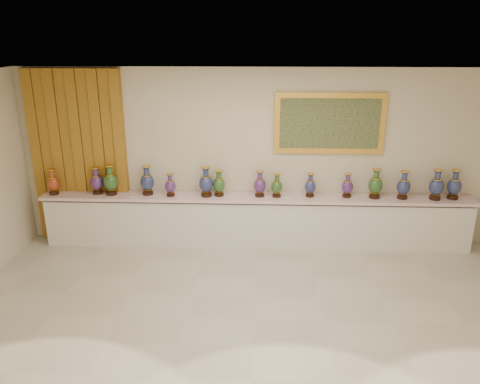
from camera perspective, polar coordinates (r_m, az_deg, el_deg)
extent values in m
plane|color=beige|center=(6.26, 1.72, -15.29)|extent=(8.00, 8.00, 0.00)
plane|color=beige|center=(7.94, 2.06, 4.15)|extent=(8.00, 0.00, 8.00)
plane|color=white|center=(5.21, 2.05, 13.17)|extent=(8.00, 8.00, 0.00)
cube|color=#B38326|center=(8.46, -18.98, 4.05)|extent=(1.64, 0.14, 2.95)
cube|color=gold|center=(7.86, 10.85, 8.21)|extent=(1.80, 0.06, 1.00)
cube|color=#20341A|center=(7.82, 10.88, 8.16)|extent=(1.62, 0.02, 0.82)
cube|color=white|center=(8.08, 1.96, -3.80)|extent=(7.20, 0.42, 0.81)
cube|color=#F5CFD6|center=(7.89, 2.00, -0.70)|extent=(7.28, 0.48, 0.05)
cylinder|color=black|center=(8.58, -21.70, -0.11)|extent=(0.16, 0.16, 0.04)
cone|color=gold|center=(8.57, -21.74, 0.20)|extent=(0.14, 0.14, 0.03)
ellipsoid|color=maroon|center=(8.53, -21.84, 0.98)|extent=(0.26, 0.26, 0.26)
cylinder|color=gold|center=(8.50, -21.93, 1.68)|extent=(0.14, 0.14, 0.01)
cylinder|color=maroon|center=(8.49, -21.97, 2.04)|extent=(0.08, 0.08, 0.09)
cone|color=maroon|center=(8.47, -22.02, 2.46)|extent=(0.14, 0.14, 0.03)
cylinder|color=gold|center=(8.47, -22.04, 2.57)|extent=(0.15, 0.15, 0.01)
cylinder|color=black|center=(8.37, -16.95, -0.04)|extent=(0.16, 0.16, 0.05)
cone|color=gold|center=(8.35, -16.98, 0.29)|extent=(0.14, 0.14, 0.03)
ellipsoid|color=#260C4D|center=(8.31, -17.07, 1.13)|extent=(0.24, 0.24, 0.27)
cylinder|color=gold|center=(8.28, -17.14, 1.89)|extent=(0.15, 0.15, 0.01)
cylinder|color=#260C4D|center=(8.26, -17.18, 2.28)|extent=(0.09, 0.09, 0.10)
cone|color=#260C4D|center=(8.25, -17.23, 2.72)|extent=(0.15, 0.15, 0.04)
cylinder|color=gold|center=(8.24, -17.24, 2.84)|extent=(0.15, 0.15, 0.01)
cylinder|color=black|center=(8.25, -15.39, -0.12)|extent=(0.18, 0.18, 0.05)
cone|color=gold|center=(8.24, -15.42, 0.25)|extent=(0.16, 0.16, 0.03)
ellipsoid|color=black|center=(8.19, -15.51, 1.20)|extent=(0.27, 0.27, 0.30)
cylinder|color=gold|center=(8.16, -15.59, 2.05)|extent=(0.16, 0.16, 0.01)
cylinder|color=black|center=(8.14, -15.63, 2.49)|extent=(0.10, 0.10, 0.11)
cone|color=black|center=(8.12, -15.67, 2.99)|extent=(0.16, 0.16, 0.04)
cylinder|color=gold|center=(8.12, -15.68, 3.13)|extent=(0.17, 0.17, 0.01)
cylinder|color=black|center=(8.12, -11.15, -0.12)|extent=(0.18, 0.18, 0.05)
cone|color=gold|center=(8.10, -11.18, 0.25)|extent=(0.16, 0.16, 0.03)
ellipsoid|color=#0B143F|center=(8.06, -11.24, 1.19)|extent=(0.28, 0.28, 0.29)
cylinder|color=gold|center=(8.02, -11.29, 2.03)|extent=(0.16, 0.16, 0.01)
cylinder|color=#0B143F|center=(8.00, -11.32, 2.47)|extent=(0.09, 0.09, 0.11)
cone|color=#0B143F|center=(7.98, -11.36, 2.97)|extent=(0.16, 0.16, 0.04)
cylinder|color=gold|center=(7.98, -11.36, 3.10)|extent=(0.16, 0.16, 0.01)
cylinder|color=black|center=(7.98, -8.44, -0.33)|extent=(0.14, 0.14, 0.04)
cone|color=gold|center=(7.97, -8.45, -0.04)|extent=(0.12, 0.12, 0.03)
ellipsoid|color=#260C4D|center=(7.93, -8.49, 0.69)|extent=(0.24, 0.24, 0.23)
cylinder|color=gold|center=(7.90, -8.52, 1.36)|extent=(0.12, 0.12, 0.01)
cylinder|color=#260C4D|center=(7.89, -8.54, 1.70)|extent=(0.07, 0.07, 0.08)
cone|color=#260C4D|center=(7.87, -8.56, 2.09)|extent=(0.12, 0.12, 0.03)
cylinder|color=gold|center=(7.87, -8.57, 2.19)|extent=(0.13, 0.13, 0.01)
cylinder|color=black|center=(7.90, -4.12, -0.32)|extent=(0.18, 0.18, 0.05)
cone|color=gold|center=(7.88, -4.13, 0.06)|extent=(0.16, 0.16, 0.03)
ellipsoid|color=#0B143F|center=(7.84, -4.16, 1.04)|extent=(0.28, 0.28, 0.30)
cylinder|color=gold|center=(7.80, -4.18, 1.91)|extent=(0.16, 0.16, 0.01)
cylinder|color=#0B143F|center=(7.78, -4.19, 2.37)|extent=(0.09, 0.09, 0.11)
cone|color=#0B143F|center=(7.76, -4.20, 2.89)|extent=(0.16, 0.16, 0.04)
cylinder|color=gold|center=(7.76, -4.21, 3.03)|extent=(0.17, 0.17, 0.01)
cylinder|color=black|center=(7.91, -2.55, -0.29)|extent=(0.16, 0.16, 0.04)
cone|color=gold|center=(7.89, -2.56, 0.04)|extent=(0.14, 0.14, 0.03)
ellipsoid|color=black|center=(7.86, -2.57, 0.89)|extent=(0.26, 0.26, 0.26)
cylinder|color=gold|center=(7.82, -2.58, 1.65)|extent=(0.14, 0.14, 0.01)
cylinder|color=black|center=(7.81, -2.59, 2.05)|extent=(0.08, 0.08, 0.09)
cone|color=black|center=(7.79, -2.60, 2.50)|extent=(0.14, 0.14, 0.03)
cylinder|color=gold|center=(7.78, -2.60, 2.62)|extent=(0.15, 0.15, 0.01)
cylinder|color=black|center=(7.88, 2.41, -0.37)|extent=(0.16, 0.16, 0.04)
cone|color=gold|center=(7.86, 2.42, -0.04)|extent=(0.14, 0.14, 0.03)
ellipsoid|color=#260C4D|center=(7.83, 2.43, 0.81)|extent=(0.21, 0.21, 0.26)
cylinder|color=gold|center=(7.79, 2.44, 1.57)|extent=(0.14, 0.14, 0.01)
cylinder|color=#260C4D|center=(7.78, 2.45, 1.97)|extent=(0.08, 0.08, 0.09)
cone|color=#260C4D|center=(7.76, 2.45, 2.42)|extent=(0.14, 0.14, 0.03)
cylinder|color=gold|center=(7.75, 2.46, 2.54)|extent=(0.14, 0.14, 0.01)
cylinder|color=black|center=(7.88, 4.47, -0.44)|extent=(0.14, 0.14, 0.04)
cone|color=gold|center=(7.86, 4.48, -0.13)|extent=(0.12, 0.12, 0.03)
ellipsoid|color=black|center=(7.83, 4.50, 0.64)|extent=(0.19, 0.19, 0.23)
cylinder|color=gold|center=(7.80, 4.52, 1.33)|extent=(0.13, 0.13, 0.01)
cylinder|color=black|center=(7.78, 4.53, 1.69)|extent=(0.07, 0.07, 0.08)
cone|color=black|center=(7.76, 4.54, 2.10)|extent=(0.13, 0.13, 0.03)
cylinder|color=gold|center=(7.76, 4.54, 2.21)|extent=(0.13, 0.13, 0.01)
cylinder|color=black|center=(7.95, 8.50, -0.40)|extent=(0.14, 0.14, 0.04)
cone|color=gold|center=(7.94, 8.52, -0.10)|extent=(0.13, 0.13, 0.03)
ellipsoid|color=#0B143F|center=(7.90, 8.56, 0.67)|extent=(0.22, 0.22, 0.23)
cylinder|color=gold|center=(7.87, 8.59, 1.36)|extent=(0.13, 0.13, 0.01)
cylinder|color=#0B143F|center=(7.86, 8.61, 1.71)|extent=(0.08, 0.08, 0.08)
cone|color=#0B143F|center=(7.84, 8.63, 2.12)|extent=(0.13, 0.13, 0.03)
cylinder|color=gold|center=(7.84, 8.64, 2.23)|extent=(0.13, 0.13, 0.01)
cylinder|color=black|center=(8.05, 12.87, -0.44)|extent=(0.14, 0.14, 0.04)
cone|color=gold|center=(8.03, 12.89, -0.14)|extent=(0.13, 0.13, 0.03)
ellipsoid|color=#260C4D|center=(8.00, 12.95, 0.63)|extent=(0.24, 0.24, 0.24)
cylinder|color=gold|center=(7.97, 13.00, 1.32)|extent=(0.13, 0.13, 0.01)
cylinder|color=#260C4D|center=(7.95, 13.03, 1.68)|extent=(0.08, 0.08, 0.09)
cone|color=#260C4D|center=(7.94, 13.06, 2.08)|extent=(0.13, 0.13, 0.03)
cylinder|color=gold|center=(7.93, 13.07, 2.19)|extent=(0.13, 0.13, 0.01)
cylinder|color=black|center=(8.12, 16.06, -0.51)|extent=(0.18, 0.18, 0.05)
cone|color=gold|center=(8.10, 16.09, -0.15)|extent=(0.16, 0.16, 0.03)
ellipsoid|color=black|center=(8.06, 16.18, 0.79)|extent=(0.26, 0.26, 0.29)
cylinder|color=gold|center=(8.02, 16.26, 1.63)|extent=(0.16, 0.16, 0.01)
cylinder|color=black|center=(8.00, 16.30, 2.06)|extent=(0.09, 0.09, 0.11)
cone|color=black|center=(7.98, 16.35, 2.56)|extent=(0.16, 0.16, 0.04)
cylinder|color=gold|center=(7.98, 16.36, 2.69)|extent=(0.16, 0.16, 0.01)
cylinder|color=black|center=(8.22, 19.17, -0.59)|extent=(0.17, 0.17, 0.05)
cone|color=gold|center=(8.21, 19.20, -0.25)|extent=(0.15, 0.15, 0.03)
ellipsoid|color=#0B143F|center=(8.17, 19.30, 0.62)|extent=(0.26, 0.26, 0.27)
cylinder|color=gold|center=(8.13, 19.39, 1.40)|extent=(0.15, 0.15, 0.01)
cylinder|color=#0B143F|center=(8.12, 19.44, 1.80)|extent=(0.09, 0.09, 0.10)
cone|color=#0B143F|center=(8.10, 19.49, 2.26)|extent=(0.15, 0.15, 0.04)
cylinder|color=gold|center=(8.09, 19.50, 2.38)|extent=(0.15, 0.15, 0.01)
cylinder|color=black|center=(8.38, 22.64, -0.66)|extent=(0.18, 0.18, 0.05)
cone|color=gold|center=(8.36, 22.69, -0.30)|extent=(0.16, 0.16, 0.03)
ellipsoid|color=#0B143F|center=(8.32, 22.81, 0.62)|extent=(0.26, 0.26, 0.30)
cylinder|color=gold|center=(8.28, 22.92, 1.45)|extent=(0.16, 0.16, 0.01)
cylinder|color=#0B143F|center=(8.26, 22.98, 1.88)|extent=(0.09, 0.09, 0.11)
cone|color=#0B143F|center=(8.25, 23.04, 2.36)|extent=(0.16, 0.16, 0.04)
cylinder|color=gold|center=(8.24, 23.06, 2.49)|extent=(0.17, 0.17, 0.01)
cylinder|color=black|center=(8.52, 24.48, -0.59)|extent=(0.18, 0.18, 0.05)
cone|color=gold|center=(8.51, 24.53, -0.24)|extent=(0.15, 0.15, 0.03)
ellipsoid|color=#0B143F|center=(8.47, 24.65, 0.63)|extent=(0.30, 0.30, 0.29)
cylinder|color=gold|center=(8.43, 24.77, 1.42)|extent=(0.16, 0.16, 0.01)
cylinder|color=#0B143F|center=(8.42, 24.82, 1.83)|extent=(0.09, 0.09, 0.10)
cone|color=#0B143F|center=(8.40, 24.89, 2.29)|extent=(0.16, 0.16, 0.04)
cylinder|color=gold|center=(8.39, 24.91, 2.42)|extent=(0.16, 0.16, 0.01)
cube|color=white|center=(8.05, -12.95, -0.58)|extent=(0.10, 0.06, 0.00)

